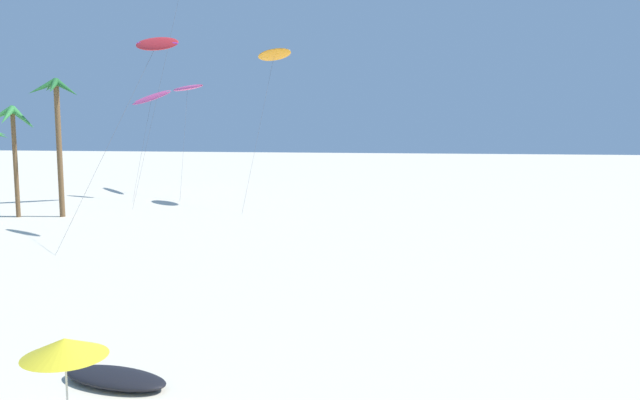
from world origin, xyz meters
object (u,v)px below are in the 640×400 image
palm_tree_2 (57,109)px  flying_kite_3 (274,55)px  beach_umbrella (65,347)px  flying_kite_4 (151,98)px  flying_kite_0 (156,44)px  flying_kite_2 (187,88)px  grounded_kite_1 (115,378)px  palm_tree_1 (13,127)px

palm_tree_2 → flying_kite_3: bearing=34.6°
beach_umbrella → palm_tree_2: bearing=120.3°
palm_tree_2 → flying_kite_4: size_ratio=1.00×
flying_kite_0 → beach_umbrella: (8.84, -27.78, -10.49)m
flying_kite_4 → beach_umbrella: 51.84m
flying_kite_2 → grounded_kite_1: bearing=-72.7°
palm_tree_2 → flying_kite_0: size_ratio=0.82×
flying_kite_2 → beach_umbrella: flying_kite_2 is taller
palm_tree_2 → flying_kite_3: flying_kite_3 is taller
palm_tree_1 → beach_umbrella: (23.40, -33.45, -4.90)m
flying_kite_3 → flying_kite_4: 14.23m
flying_kite_2 → flying_kite_0: bearing=-74.4°
flying_kite_0 → flying_kite_3: flying_kite_3 is taller
flying_kite_0 → flying_kite_3: bearing=75.7°
palm_tree_1 → flying_kite_0: size_ratio=0.66×
flying_kite_4 → beach_umbrella: flying_kite_4 is taller
flying_kite_0 → flying_kite_4: bearing=114.0°
flying_kite_2 → flying_kite_4: size_ratio=1.10×
palm_tree_2 → flying_kite_4: bearing=81.6°
flying_kite_2 → beach_umbrella: size_ratio=4.71×
grounded_kite_1 → flying_kite_0: bearing=109.0°
flying_kite_0 → grounded_kite_1: (8.44, -24.48, -12.64)m
flying_kite_0 → flying_kite_3: size_ratio=0.94×
flying_kite_2 → beach_umbrella: bearing=-73.3°
flying_kite_2 → flying_kite_4: bearing=-107.3°
beach_umbrella → flying_kite_3: bearing=95.8°
palm_tree_1 → flying_kite_2: size_ratio=0.74×
grounded_kite_1 → flying_kite_4: bearing=111.3°
palm_tree_2 → flying_kite_2: 20.14m
flying_kite_0 → flying_kite_4: 22.36m
palm_tree_2 → flying_kite_0: (11.08, -6.33, 4.19)m
palm_tree_2 → flying_kite_0: flying_kite_0 is taller
flying_kite_0 → grounded_kite_1: flying_kite_0 is taller
flying_kite_3 → beach_umbrella: flying_kite_3 is taller
palm_tree_2 → grounded_kite_1: (19.52, -30.81, -8.45)m
flying_kite_0 → beach_umbrella: size_ratio=5.26×
palm_tree_2 → flying_kite_2: (3.83, 19.60, 2.64)m
palm_tree_1 → flying_kite_0: bearing=-21.3°
palm_tree_2 → flying_kite_4: palm_tree_2 is taller
flying_kite_0 → grounded_kite_1: 28.82m
palm_tree_1 → flying_kite_4: flying_kite_4 is taller
palm_tree_2 → beach_umbrella: palm_tree_2 is taller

